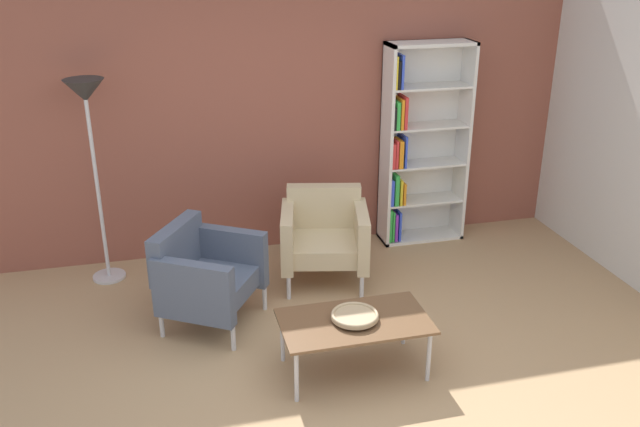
{
  "coord_description": "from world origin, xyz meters",
  "views": [
    {
      "loc": [
        -1.02,
        -3.47,
        2.8
      ],
      "look_at": [
        0.06,
        0.84,
        0.95
      ],
      "focal_mm": 38.1,
      "sensor_mm": 36.0,
      "label": 1
    }
  ],
  "objects": [
    {
      "name": "floor_lamp_torchiere",
      "position": [
        -1.53,
        2.09,
        1.45
      ],
      "size": [
        0.32,
        0.32,
        1.74
      ],
      "color": "silver",
      "rests_on": "ground_plane"
    },
    {
      "name": "coffee_table_low",
      "position": [
        0.16,
        0.27,
        0.37
      ],
      "size": [
        1.0,
        0.56,
        0.4
      ],
      "color": "brown",
      "rests_on": "ground_plane"
    },
    {
      "name": "bookshelf_tall",
      "position": [
        1.35,
        2.25,
        0.93
      ],
      "size": [
        0.8,
        0.3,
        1.9
      ],
      "color": "silver",
      "rests_on": "ground_plane"
    },
    {
      "name": "decorative_bowl",
      "position": [
        0.16,
        0.27,
        0.43
      ],
      "size": [
        0.32,
        0.32,
        0.05
      ],
      "color": "tan",
      "rests_on": "coffee_table_low"
    },
    {
      "name": "brick_back_panel",
      "position": [
        0.0,
        2.46,
        1.45
      ],
      "size": [
        6.4,
        0.12,
        2.9
      ],
      "primitive_type": "cube",
      "color": "brown",
      "rests_on": "ground_plane"
    },
    {
      "name": "ground_plane",
      "position": [
        0.0,
        0.0,
        0.0
      ],
      "size": [
        8.32,
        8.32,
        0.0
      ],
      "primitive_type": "plane",
      "color": "tan"
    },
    {
      "name": "armchair_near_window",
      "position": [
        0.3,
        1.62,
        0.41
      ],
      "size": [
        0.84,
        0.8,
        0.78
      ],
      "rotation": [
        0.0,
        0.0,
        -0.23
      ],
      "color": "#C6B289",
      "rests_on": "ground_plane"
    },
    {
      "name": "armchair_spare_guest",
      "position": [
        -0.76,
        1.16,
        0.41
      ],
      "size": [
        0.92,
        0.94,
        0.78
      ],
      "rotation": [
        0.0,
        0.0,
        1.02
      ],
      "color": "#4C566B",
      "rests_on": "ground_plane"
    }
  ]
}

